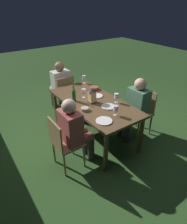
# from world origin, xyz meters

# --- Properties ---
(ground_plane) EXTENTS (16.00, 16.00, 0.00)m
(ground_plane) POSITION_xyz_m (0.00, 0.00, 0.00)
(ground_plane) COLOR #2D5123
(dining_table) EXTENTS (1.83, 0.88, 0.75)m
(dining_table) POSITION_xyz_m (0.00, 0.00, 0.69)
(dining_table) COLOR brown
(dining_table) RESTS_ON ground
(chair_side_left_a) EXTENTS (0.42, 0.40, 0.87)m
(chair_side_left_a) POSITION_xyz_m (-0.41, -0.83, 0.49)
(chair_side_left_a) COLOR #9E7A51
(chair_side_left_a) RESTS_ON ground
(person_in_green) EXTENTS (0.38, 0.47, 1.15)m
(person_in_green) POSITION_xyz_m (-0.41, -0.64, 0.64)
(person_in_green) COLOR #4C7A5B
(person_in_green) RESTS_ON ground
(chair_head_far) EXTENTS (0.40, 0.42, 0.87)m
(chair_head_far) POSITION_xyz_m (1.16, 0.00, 0.49)
(chair_head_far) COLOR #9E7A51
(chair_head_far) RESTS_ON ground
(person_in_cream) EXTENTS (0.48, 0.38, 1.15)m
(person_in_cream) POSITION_xyz_m (1.36, 0.00, 0.64)
(person_in_cream) COLOR white
(person_in_cream) RESTS_ON ground
(chair_side_right_a) EXTENTS (0.42, 0.40, 0.87)m
(chair_side_right_a) POSITION_xyz_m (-0.41, 0.83, 0.49)
(chair_side_right_a) COLOR #9E7A51
(chair_side_right_a) RESTS_ON ground
(person_in_rust) EXTENTS (0.38, 0.47, 1.15)m
(person_in_rust) POSITION_xyz_m (-0.41, 0.64, 0.64)
(person_in_rust) COLOR #9E4C47
(person_in_rust) RESTS_ON ground
(lantern_centerpiece) EXTENTS (0.15, 0.15, 0.27)m
(lantern_centerpiece) POSITION_xyz_m (-0.02, 0.05, 0.90)
(lantern_centerpiece) COLOR black
(lantern_centerpiece) RESTS_ON dining_table
(green_bottle_on_table) EXTENTS (0.07, 0.07, 0.29)m
(green_bottle_on_table) POSITION_xyz_m (0.20, 0.28, 0.86)
(green_bottle_on_table) COLOR #1E5B2D
(green_bottle_on_table) RESTS_ON dining_table
(wine_glass_a) EXTENTS (0.08, 0.08, 0.17)m
(wine_glass_a) POSITION_xyz_m (-0.59, 0.00, 0.87)
(wine_glass_a) COLOR silver
(wine_glass_a) RESTS_ON dining_table
(wine_glass_b) EXTENTS (0.08, 0.08, 0.17)m
(wine_glass_b) POSITION_xyz_m (0.82, -0.32, 0.87)
(wine_glass_b) COLOR silver
(wine_glass_b) RESTS_ON dining_table
(wine_glass_c) EXTENTS (0.08, 0.08, 0.17)m
(wine_glass_c) POSITION_xyz_m (-0.27, -0.29, 0.87)
(wine_glass_c) COLOR silver
(wine_glass_c) RESTS_ON dining_table
(wine_glass_d) EXTENTS (0.08, 0.08, 0.17)m
(wine_glass_d) POSITION_xyz_m (0.22, 0.06, 0.87)
(wine_glass_d) COLOR silver
(wine_glass_d) RESTS_ON dining_table
(plate_a) EXTENTS (0.24, 0.24, 0.01)m
(plate_a) POSITION_xyz_m (-0.32, -0.08, 0.76)
(plate_a) COLOR silver
(plate_a) RESTS_ON dining_table
(plate_b) EXTENTS (0.25, 0.25, 0.01)m
(plate_b) POSITION_xyz_m (-0.63, 0.25, 0.76)
(plate_b) COLOR white
(plate_b) RESTS_ON dining_table
(plate_c) EXTENTS (0.22, 0.22, 0.01)m
(plate_c) POSITION_xyz_m (0.13, -0.16, 0.76)
(plate_c) COLOR white
(plate_c) RESTS_ON dining_table
(bowl_olives) EXTENTS (0.13, 0.13, 0.05)m
(bowl_olives) POSITION_xyz_m (-0.19, 0.31, 0.78)
(bowl_olives) COLOR #BCAD8E
(bowl_olives) RESTS_ON dining_table
(bowl_bread) EXTENTS (0.17, 0.17, 0.06)m
(bowl_bread) POSITION_xyz_m (0.42, -0.31, 0.78)
(bowl_bread) COLOR #9E5138
(bowl_bread) RESTS_ON dining_table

